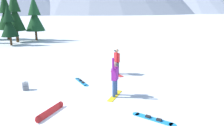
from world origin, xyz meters
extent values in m
plane|color=white|center=(0.00, 0.00, 0.00)|extent=(800.00, 800.00, 0.00)
cube|color=yellow|center=(2.72, 0.56, 0.01)|extent=(1.08, 1.41, 0.02)
cylinder|color=#335184|center=(2.81, 0.70, 0.44)|extent=(0.15, 0.15, 0.84)
cylinder|color=#335184|center=(2.63, 0.43, 0.44)|extent=(0.15, 0.15, 0.84)
cube|color=#8C1E8C|center=(2.72, 0.56, 1.17)|extent=(0.42, 0.47, 0.62)
cylinder|color=#8C1E8C|center=(2.86, 0.78, 1.19)|extent=(0.11, 0.11, 0.58)
cylinder|color=#8C1E8C|center=(2.57, 0.35, 1.73)|extent=(0.11, 0.11, 0.60)
sphere|color=tan|center=(2.72, 0.56, 1.64)|extent=(0.24, 0.24, 0.24)
cube|color=black|center=(2.83, 0.48, 1.65)|extent=(0.13, 0.16, 0.08)
cube|color=red|center=(3.75, 4.14, 0.01)|extent=(0.58, 1.51, 0.02)
cylinder|color=black|center=(3.79, 3.99, 0.45)|extent=(0.15, 0.15, 0.85)
cylinder|color=black|center=(3.72, 4.30, 0.45)|extent=(0.15, 0.15, 0.85)
cube|color=red|center=(3.75, 4.14, 1.16)|extent=(0.32, 0.44, 0.57)
cylinder|color=red|center=(3.81, 3.89, 1.16)|extent=(0.11, 0.11, 0.58)
cylinder|color=red|center=(3.70, 4.40, 1.16)|extent=(0.11, 0.11, 0.58)
sphere|color=tan|center=(3.75, 4.14, 1.61)|extent=(0.24, 0.24, 0.24)
cube|color=black|center=(3.62, 4.12, 1.62)|extent=(0.07, 0.17, 0.08)
cube|color=#1E8CD8|center=(1.28, 3.05, 0.01)|extent=(0.66, 1.46, 0.02)
cylinder|color=#1E8CD8|center=(1.08, 3.75, 0.01)|extent=(0.33, 0.33, 0.02)
cylinder|color=#1E8CD8|center=(1.48, 2.36, 0.01)|extent=(0.33, 0.33, 0.02)
cube|color=black|center=(1.22, 3.26, 0.06)|extent=(0.19, 0.23, 0.07)
cube|color=black|center=(1.34, 2.85, 0.06)|extent=(0.19, 0.23, 0.07)
cube|color=red|center=(-0.38, -0.68, 0.13)|extent=(0.98, 1.25, 0.27)
cylinder|color=red|center=(0.06, -0.09, 0.13)|extent=(0.27, 0.30, 0.27)
cylinder|color=red|center=(-0.82, -1.26, 0.13)|extent=(0.27, 0.30, 0.27)
cube|color=black|center=(-0.28, -0.48, 0.15)|extent=(0.21, 0.23, 0.16)
cube|color=black|center=(-0.55, -0.83, 0.15)|extent=(0.21, 0.23, 0.16)
cube|color=#1E8CD8|center=(3.64, -2.07, 0.01)|extent=(1.27, 1.34, 0.02)
cylinder|color=#1E8CD8|center=(4.17, -2.65, 0.01)|extent=(0.41, 0.41, 0.02)
cylinder|color=#1E8CD8|center=(3.11, -1.50, 0.01)|extent=(0.41, 0.41, 0.02)
cube|color=black|center=(3.80, -2.25, 0.06)|extent=(0.24, 0.24, 0.07)
cube|color=black|center=(3.48, -1.90, 0.06)|extent=(0.24, 0.24, 0.07)
cube|color=gray|center=(-1.80, 2.50, 0.22)|extent=(0.35, 0.25, 0.44)
cube|color=slate|center=(-1.77, 2.37, 0.15)|extent=(0.23, 0.10, 0.20)
cylinder|color=black|center=(-1.80, 2.50, 0.46)|extent=(0.12, 0.04, 0.02)
cylinder|color=#472D19|center=(-5.36, 20.87, 0.76)|extent=(0.34, 0.34, 1.51)
cone|color=#143819|center=(-5.36, 20.87, 3.12)|extent=(2.35, 2.35, 3.21)
cone|color=#143819|center=(-5.36, 20.87, 5.37)|extent=(1.52, 1.52, 2.95)
cylinder|color=#472D19|center=(-5.67, 18.39, 0.53)|extent=(0.24, 0.24, 1.06)
cone|color=black|center=(-5.67, 18.39, 2.20)|extent=(1.98, 1.98, 2.27)
cone|color=black|center=(-5.67, 18.39, 3.78)|extent=(1.29, 1.29, 2.08)
cylinder|color=#472D19|center=(-7.10, 23.78, 0.72)|extent=(0.33, 0.33, 1.43)
cone|color=#143819|center=(-7.10, 23.78, 2.95)|extent=(2.51, 2.51, 3.04)
cone|color=#143819|center=(-7.10, 23.78, 5.08)|extent=(1.63, 1.63, 2.79)
cylinder|color=#472D19|center=(-3.12, 21.95, 0.67)|extent=(0.30, 0.30, 1.33)
cone|color=#194723|center=(-3.12, 21.95, 2.75)|extent=(2.57, 2.57, 2.83)
cone|color=#194723|center=(-3.12, 21.95, 4.73)|extent=(1.67, 1.67, 2.59)
camera|label=1|loc=(0.25, -9.16, 4.30)|focal=34.15mm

